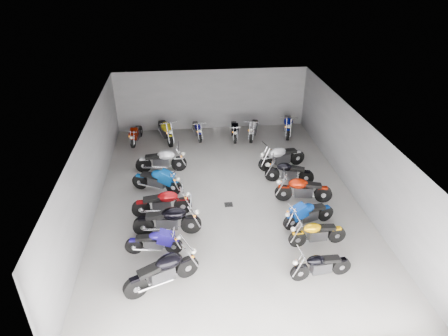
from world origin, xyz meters
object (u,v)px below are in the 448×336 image
Objects in this scene: motorcycle_left_f at (162,160)px; motorcycle_right_e at (289,172)px; motorcycle_right_c at (308,214)px; motorcycle_right_f at (281,157)px; motorcycle_back_f at (288,124)px; motorcycle_back_d at (234,130)px; motorcycle_back_b at (166,130)px; drain_grate at (229,205)px; motorcycle_left_e at (157,180)px; motorcycle_right_a at (320,265)px; motorcycle_right_d at (303,189)px; motorcycle_left_a at (163,271)px; motorcycle_left_c at (168,220)px; motorcycle_back_c at (197,129)px; motorcycle_right_b at (317,233)px; motorcycle_left_b at (154,242)px; motorcycle_back_a at (136,134)px; motorcycle_back_e at (253,128)px; motorcycle_left_d at (163,203)px.

motorcycle_left_f reaches higher than motorcycle_right_e.
motorcycle_right_c is at bearing -165.09° from motorcycle_right_e.
motorcycle_back_f is (1.19, 3.54, -0.00)m from motorcycle_right_f.
motorcycle_back_b is at bearing 2.99° from motorcycle_back_d.
drain_grate is 6.13m from motorcycle_back_d.
motorcycle_right_a is at bearing 65.66° from motorcycle_left_e.
motorcycle_right_d is (0.63, 4.04, 0.07)m from motorcycle_right_a.
drain_grate is 4.63m from motorcycle_left_a.
motorcycle_right_a is (4.50, -2.57, -0.11)m from motorcycle_left_c.
motorcycle_back_c is 4.74m from motorcycle_back_f.
drain_grate is 3.07m from motorcycle_right_e.
motorcycle_right_e is at bearing -4.34° from motorcycle_right_b.
motorcycle_left_b is 0.83× the size of motorcycle_back_f.
motorcycle_back_a is 0.93× the size of motorcycle_back_e.
motorcycle_back_e is at bearing 24.14° from motorcycle_right_e.
motorcycle_right_f is at bearing 163.18° from motorcycle_back_a.
motorcycle_right_d reaches higher than motorcycle_left_d.
motorcycle_right_d is at bearing 116.12° from motorcycle_back_e.
motorcycle_left_f is (0.11, 5.39, 0.09)m from motorcycle_left_b.
motorcycle_left_a reaches higher than motorcycle_left_f.
motorcycle_right_e is (5.16, 1.77, -0.04)m from motorcycle_left_d.
motorcycle_left_d is 6.88m from motorcycle_back_c.
motorcycle_right_f is (0.05, 4.23, 0.06)m from motorcycle_right_c.
motorcycle_right_f is (-0.01, 1.28, 0.05)m from motorcycle_right_e.
motorcycle_left_c is 8.23m from motorcycle_back_d.
motorcycle_back_a is 0.83× the size of motorcycle_back_f.
motorcycle_right_b is at bearing -19.35° from motorcycle_right_a.
motorcycle_left_a reaches higher than motorcycle_back_d.
motorcycle_back_b reaches higher than motorcycle_left_c.
motorcycle_right_c is (5.22, -4.48, -0.05)m from motorcycle_left_f.
motorcycle_right_d is at bearing 62.92° from motorcycle_left_f.
drain_grate is 0.16× the size of motorcycle_right_e.
motorcycle_left_e is 6.71m from motorcycle_back_e.
motorcycle_left_a reaches higher than motorcycle_back_c.
motorcycle_left_a is 6.86m from motorcycle_left_f.
motorcycle_right_e is at bearing 107.59° from motorcycle_left_d.
motorcycle_left_c is 7.77m from motorcycle_back_a.
motorcycle_back_f reaches higher than motorcycle_left_e.
motorcycle_left_d reaches higher than motorcycle_right_c.
motorcycle_left_f reaches higher than motorcycle_left_e.
motorcycle_back_c is at bearing 12.45° from motorcycle_back_e.
motorcycle_left_d is (-0.09, 3.56, -0.03)m from motorcycle_left_a.
motorcycle_right_c reaches higher than motorcycle_right_a.
motorcycle_right_b is 10.09m from motorcycle_back_b.
motorcycle_left_b is 0.85× the size of motorcycle_left_d.
motorcycle_back_e is (-0.58, 8.64, 0.02)m from motorcycle_right_b.
drain_grate is 0.16× the size of motorcycle_left_e.
motorcycle_back_f is at bearing -14.43° from motorcycle_right_a.
motorcycle_right_d is at bearing 111.15° from motorcycle_back_d.
motorcycle_back_e is 1.86m from motorcycle_back_f.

